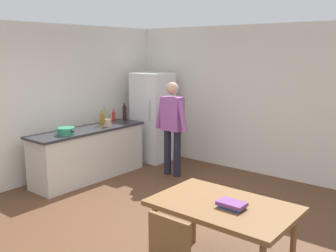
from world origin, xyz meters
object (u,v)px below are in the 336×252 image
at_px(utensil_jar, 108,122).
at_px(bottle_sauce_red, 114,116).
at_px(person, 172,123).
at_px(cooking_pot, 66,131).
at_px(refrigerator, 153,117).
at_px(bottle_wine_dark, 125,113).
at_px(bottle_vinegar_tall, 105,115).
at_px(dining_table, 223,211).
at_px(bottle_oil_amber, 102,119).
at_px(book_stack, 232,205).

relative_size(utensil_jar, bottle_sauce_red, 1.33).
xyz_separation_m(person, cooking_pot, (-0.93, -1.60, -0.02)).
bearing_deg(refrigerator, utensil_jar, -87.77).
bearing_deg(bottle_wine_dark, person, 3.61).
xyz_separation_m(bottle_sauce_red, bottle_vinegar_tall, (-0.03, -0.19, 0.04)).
height_order(refrigerator, bottle_vinegar_tall, refrigerator).
bearing_deg(dining_table, cooking_pot, 170.47).
height_order(cooking_pot, bottle_oil_amber, bottle_oil_amber).
xyz_separation_m(bottle_oil_amber, bottle_wine_dark, (-0.06, 0.63, 0.03)).
bearing_deg(dining_table, utensil_jar, 156.18).
relative_size(cooking_pot, bottle_wine_dark, 1.18).
height_order(bottle_oil_amber, bottle_wine_dark, bottle_wine_dark).
height_order(bottle_vinegar_tall, bottle_wine_dark, bottle_wine_dark).
bearing_deg(refrigerator, bottle_wine_dark, -105.98).
xyz_separation_m(refrigerator, dining_table, (3.30, -2.70, -0.23)).
height_order(cooking_pot, bottle_sauce_red, bottle_sauce_red).
xyz_separation_m(dining_table, utensil_jar, (-3.25, 1.43, 0.31)).
distance_m(utensil_jar, book_stack, 3.68).
xyz_separation_m(dining_table, book_stack, (0.12, -0.04, 0.11)).
height_order(person, cooking_pot, person).
height_order(person, bottle_wine_dark, person).
bearing_deg(bottle_wine_dark, cooking_pot, -82.60).
bearing_deg(bottle_wine_dark, dining_table, -30.82).
bearing_deg(bottle_oil_amber, bottle_vinegar_tall, 127.91).
bearing_deg(bottle_vinegar_tall, bottle_oil_amber, -52.09).
xyz_separation_m(dining_table, bottle_wine_dark, (-3.48, 2.08, 0.37)).
relative_size(person, bottle_sauce_red, 7.08).
height_order(refrigerator, person, refrigerator).
xyz_separation_m(bottle_wine_dark, book_stack, (3.60, -2.11, -0.26)).
xyz_separation_m(bottle_sauce_red, book_stack, (3.70, -1.92, -0.21)).
distance_m(refrigerator, bottle_oil_amber, 1.27).
distance_m(bottle_oil_amber, bottle_vinegar_tall, 0.32).
xyz_separation_m(person, book_stack, (2.47, -2.18, -0.19)).
xyz_separation_m(utensil_jar, bottle_oil_amber, (-0.17, 0.01, 0.04)).
relative_size(dining_table, bottle_sauce_red, 5.83).
bearing_deg(dining_table, refrigerator, 140.71).
distance_m(person, bottle_vinegar_tall, 1.35).
distance_m(bottle_sauce_red, bottle_vinegar_tall, 0.19).
relative_size(bottle_oil_amber, bottle_sauce_red, 1.17).
bearing_deg(bottle_oil_amber, bottle_wine_dark, 95.21).
bearing_deg(bottle_vinegar_tall, dining_table, -25.14).
bearing_deg(dining_table, book_stack, -17.13).
bearing_deg(cooking_pot, refrigerator, 90.51).
bearing_deg(refrigerator, person, -30.23).
bearing_deg(cooking_pot, bottle_wine_dark, 97.40).
distance_m(dining_table, bottle_oil_amber, 3.73).
height_order(person, bottle_sauce_red, person).
bearing_deg(bottle_vinegar_tall, utensil_jar, -35.54).
xyz_separation_m(refrigerator, bottle_oil_amber, (-0.12, -1.26, 0.12)).
xyz_separation_m(refrigerator, person, (0.95, -0.55, 0.08)).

